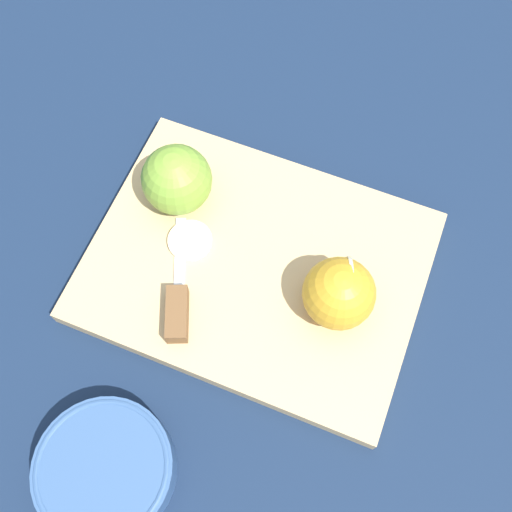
# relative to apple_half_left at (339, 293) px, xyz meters

# --- Properties ---
(ground_plane) EXTENTS (4.00, 4.00, 0.00)m
(ground_plane) POSITION_rel_apple_half_left_xyz_m (0.10, -0.01, -0.06)
(ground_plane) COLOR #14233D
(cutting_board) EXTENTS (0.41, 0.33, 0.02)m
(cutting_board) POSITION_rel_apple_half_left_xyz_m (0.10, -0.01, -0.05)
(cutting_board) COLOR tan
(cutting_board) RESTS_ON ground_plane
(apple_half_left) EXTENTS (0.08, 0.08, 0.08)m
(apple_half_left) POSITION_rel_apple_half_left_xyz_m (0.00, 0.00, 0.00)
(apple_half_left) COLOR gold
(apple_half_left) RESTS_ON cutting_board
(apple_half_right) EXTENTS (0.08, 0.08, 0.08)m
(apple_half_right) POSITION_rel_apple_half_left_xyz_m (0.23, -0.04, 0.00)
(apple_half_right) COLOR olive
(apple_half_right) RESTS_ON cutting_board
(knife) EXTENTS (0.09, 0.15, 0.02)m
(knife) POSITION_rel_apple_half_left_xyz_m (0.15, 0.09, -0.03)
(knife) COLOR silver
(knife) RESTS_ON cutting_board
(apple_slice) EXTENTS (0.05, 0.05, 0.01)m
(apple_slice) POSITION_rel_apple_half_left_xyz_m (0.19, 0.01, -0.04)
(apple_slice) COLOR beige
(apple_slice) RESTS_ON cutting_board
(bowl) EXTENTS (0.14, 0.14, 0.04)m
(bowl) POSITION_rel_apple_half_left_xyz_m (0.14, 0.27, -0.04)
(bowl) COLOR #33517F
(bowl) RESTS_ON ground_plane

